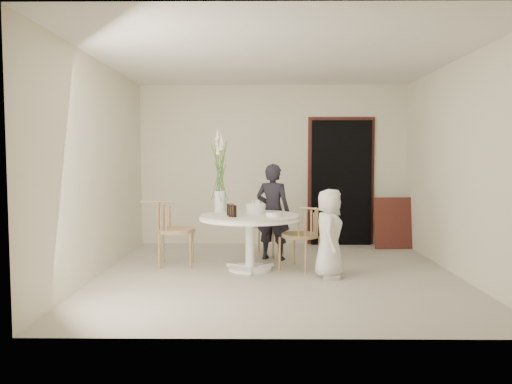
{
  "coord_description": "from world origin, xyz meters",
  "views": [
    {
      "loc": [
        -0.21,
        -6.23,
        1.48
      ],
      "look_at": [
        -0.27,
        0.3,
        1.03
      ],
      "focal_mm": 35.0,
      "sensor_mm": 36.0,
      "label": 1
    }
  ],
  "objects_px": {
    "birthday_cake": "(256,208)",
    "flower_vase": "(220,172)",
    "chair_right": "(308,229)",
    "boy": "(329,233)",
    "chair_left": "(167,223)",
    "chair_far": "(269,218)",
    "table": "(250,224)",
    "girl": "(273,212)"
  },
  "relations": [
    {
      "from": "chair_left",
      "to": "birthday_cake",
      "type": "xyz_separation_m",
      "value": [
        1.21,
        -0.03,
        0.21
      ]
    },
    {
      "from": "table",
      "to": "girl",
      "type": "height_order",
      "value": "girl"
    },
    {
      "from": "chair_far",
      "to": "chair_left",
      "type": "distance_m",
      "value": 1.64
    },
    {
      "from": "flower_vase",
      "to": "table",
      "type": "bearing_deg",
      "value": -40.28
    },
    {
      "from": "table",
      "to": "birthday_cake",
      "type": "bearing_deg",
      "value": 72.55
    },
    {
      "from": "table",
      "to": "girl",
      "type": "relative_size",
      "value": 0.95
    },
    {
      "from": "chair_far",
      "to": "chair_right",
      "type": "relative_size",
      "value": 1.03
    },
    {
      "from": "chair_far",
      "to": "birthday_cake",
      "type": "relative_size",
      "value": 3.38
    },
    {
      "from": "girl",
      "to": "chair_left",
      "type": "bearing_deg",
      "value": 36.87
    },
    {
      "from": "chair_right",
      "to": "chair_far",
      "type": "bearing_deg",
      "value": -122.32
    },
    {
      "from": "chair_right",
      "to": "flower_vase",
      "type": "xyz_separation_m",
      "value": [
        -1.18,
        0.36,
        0.74
      ]
    },
    {
      "from": "boy",
      "to": "table",
      "type": "bearing_deg",
      "value": 76.04
    },
    {
      "from": "birthday_cake",
      "to": "flower_vase",
      "type": "relative_size",
      "value": 0.22
    },
    {
      "from": "chair_right",
      "to": "girl",
      "type": "distance_m",
      "value": 0.84
    },
    {
      "from": "table",
      "to": "boy",
      "type": "distance_m",
      "value": 1.07
    },
    {
      "from": "chair_right",
      "to": "chair_left",
      "type": "bearing_deg",
      "value": -64.39
    },
    {
      "from": "chair_right",
      "to": "flower_vase",
      "type": "distance_m",
      "value": 1.43
    },
    {
      "from": "boy",
      "to": "flower_vase",
      "type": "bearing_deg",
      "value": 69.94
    },
    {
      "from": "boy",
      "to": "birthday_cake",
      "type": "bearing_deg",
      "value": 63.78
    },
    {
      "from": "flower_vase",
      "to": "chair_far",
      "type": "bearing_deg",
      "value": 46.95
    },
    {
      "from": "chair_far",
      "to": "girl",
      "type": "height_order",
      "value": "girl"
    },
    {
      "from": "table",
      "to": "flower_vase",
      "type": "bearing_deg",
      "value": 139.72
    },
    {
      "from": "chair_far",
      "to": "girl",
      "type": "xyz_separation_m",
      "value": [
        0.05,
        -0.4,
        0.14
      ]
    },
    {
      "from": "girl",
      "to": "birthday_cake",
      "type": "distance_m",
      "value": 0.53
    },
    {
      "from": "chair_right",
      "to": "birthday_cake",
      "type": "distance_m",
      "value": 0.76
    },
    {
      "from": "chair_right",
      "to": "boy",
      "type": "bearing_deg",
      "value": 63.3
    },
    {
      "from": "chair_left",
      "to": "flower_vase",
      "type": "relative_size",
      "value": 0.77
    },
    {
      "from": "girl",
      "to": "boy",
      "type": "bearing_deg",
      "value": 141.83
    },
    {
      "from": "table",
      "to": "chair_right",
      "type": "height_order",
      "value": "chair_right"
    },
    {
      "from": "birthday_cake",
      "to": "boy",
      "type": "bearing_deg",
      "value": -34.59
    },
    {
      "from": "birthday_cake",
      "to": "flower_vase",
      "type": "bearing_deg",
      "value": 165.14
    },
    {
      "from": "chair_far",
      "to": "birthday_cake",
      "type": "bearing_deg",
      "value": -79.19
    },
    {
      "from": "birthday_cake",
      "to": "table",
      "type": "bearing_deg",
      "value": -107.45
    },
    {
      "from": "chair_right",
      "to": "boy",
      "type": "distance_m",
      "value": 0.46
    },
    {
      "from": "chair_right",
      "to": "girl",
      "type": "xyz_separation_m",
      "value": [
        -0.44,
        0.69,
        0.15
      ]
    },
    {
      "from": "girl",
      "to": "birthday_cake",
      "type": "xyz_separation_m",
      "value": [
        -0.25,
        -0.46,
        0.09
      ]
    },
    {
      "from": "chair_far",
      "to": "chair_right",
      "type": "height_order",
      "value": "chair_far"
    },
    {
      "from": "table",
      "to": "flower_vase",
      "type": "distance_m",
      "value": 0.86
    },
    {
      "from": "chair_far",
      "to": "boy",
      "type": "distance_m",
      "value": 1.66
    },
    {
      "from": "table",
      "to": "chair_far",
      "type": "xyz_separation_m",
      "value": [
        0.27,
        1.09,
        -0.06
      ]
    },
    {
      "from": "chair_right",
      "to": "chair_left",
      "type": "height_order",
      "value": "chair_left"
    },
    {
      "from": "flower_vase",
      "to": "birthday_cake",
      "type": "bearing_deg",
      "value": -14.86
    }
  ]
}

